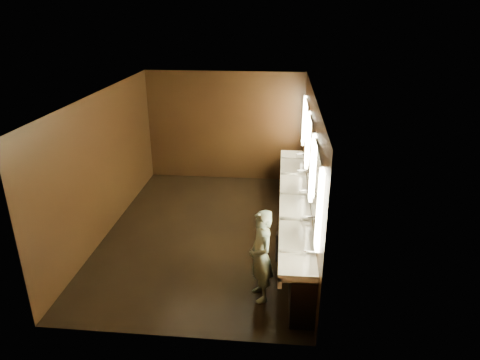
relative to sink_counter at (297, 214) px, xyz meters
name	(u,v)px	position (x,y,z in m)	size (l,w,h in m)	color
floor	(207,232)	(-1.79, 0.00, -0.50)	(6.00, 6.00, 0.00)	black
ceiling	(203,95)	(-1.79, 0.00, 2.30)	(4.00, 6.00, 0.02)	#2D2D2B
wall_back	(225,127)	(-1.79, 3.00, 0.90)	(4.00, 0.02, 2.80)	black
wall_front	(165,250)	(-1.79, -3.00, 0.90)	(4.00, 0.02, 2.80)	black
wall_left	(104,164)	(-3.79, 0.00, 0.90)	(0.02, 6.00, 2.80)	black
wall_right	(310,171)	(0.21, 0.00, 0.90)	(0.02, 6.00, 2.80)	black
sink_counter	(297,214)	(0.00, 0.00, 0.00)	(0.55, 5.40, 1.01)	black
mirror_band	(310,153)	(0.19, 0.00, 1.25)	(0.06, 5.03, 1.15)	#FFF1B5
person	(261,256)	(-0.60, -2.00, 0.26)	(0.55, 0.36, 1.50)	#8FCED5
trash_bin	(285,247)	(-0.22, -0.88, -0.23)	(0.34, 0.34, 0.53)	black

